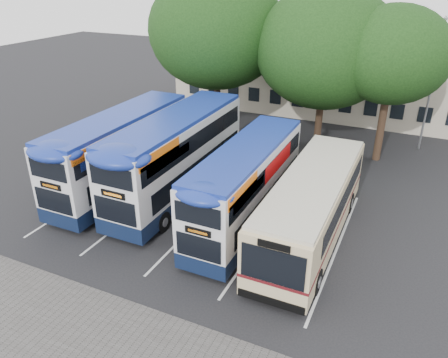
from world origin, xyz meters
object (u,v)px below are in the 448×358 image
at_px(tree_mid, 326,48).
at_px(bus_dd_left, 122,149).
at_px(bus_dd_right, 247,183).
at_px(bus_dd_mid, 178,153).
at_px(bus_single, 312,203).
at_px(tree_right, 393,55).
at_px(lamp_post, 433,79).
at_px(tree_left, 217,30).

bearing_deg(tree_mid, bus_dd_left, -126.71).
xyz_separation_m(tree_mid, bus_dd_right, (-0.61, -12.22, -4.66)).
xyz_separation_m(bus_dd_mid, bus_dd_right, (4.65, -1.29, -0.27)).
height_order(bus_dd_left, bus_single, bus_dd_left).
distance_m(tree_right, bus_dd_right, 13.28).
distance_m(lamp_post, tree_left, 15.31).
height_order(tree_right, bus_single, tree_right).
bearing_deg(bus_dd_right, tree_right, 66.53).
height_order(tree_mid, bus_dd_mid, tree_mid).
bearing_deg(bus_dd_right, tree_left, 121.63).
xyz_separation_m(bus_dd_left, bus_single, (11.29, -0.56, -0.60)).
relative_size(lamp_post, tree_left, 0.76).
distance_m(lamp_post, bus_dd_right, 16.68).
height_order(lamp_post, tree_mid, tree_mid).
relative_size(tree_right, bus_dd_left, 0.93).
xyz_separation_m(tree_left, bus_single, (10.64, -11.80, -5.84)).
relative_size(tree_left, tree_mid, 1.08).
bearing_deg(bus_dd_right, bus_single, 2.14).
height_order(lamp_post, tree_right, tree_right).
xyz_separation_m(lamp_post, bus_dd_mid, (-12.15, -13.35, -2.50)).
xyz_separation_m(lamp_post, tree_right, (-2.54, -3.23, 1.89)).
bearing_deg(bus_dd_mid, tree_left, 104.19).
height_order(tree_left, bus_single, tree_left).
distance_m(tree_mid, bus_dd_right, 13.09).
bearing_deg(bus_dd_mid, lamp_post, 47.69).
bearing_deg(tree_left, bus_dd_left, -93.29).
height_order(tree_left, tree_mid, tree_left).
bearing_deg(lamp_post, tree_right, -128.22).
distance_m(tree_left, bus_dd_right, 15.01).
distance_m(bus_dd_mid, bus_single, 8.07).
xyz_separation_m(tree_left, bus_dd_right, (7.34, -11.92, -5.41)).
xyz_separation_m(tree_mid, bus_dd_mid, (-5.27, -10.93, -4.39)).
bearing_deg(bus_dd_left, bus_single, -2.85).
bearing_deg(bus_dd_left, tree_mid, 53.29).
bearing_deg(bus_dd_mid, tree_right, 46.48).
bearing_deg(bus_dd_mid, bus_dd_right, -15.51).
relative_size(bus_dd_left, bus_dd_mid, 0.96).
relative_size(tree_right, bus_single, 0.90).
relative_size(bus_dd_left, bus_single, 0.97).
height_order(tree_mid, tree_right, tree_mid).
height_order(lamp_post, bus_dd_mid, lamp_post).
xyz_separation_m(tree_right, bus_dd_left, (-12.94, -10.72, -4.49)).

